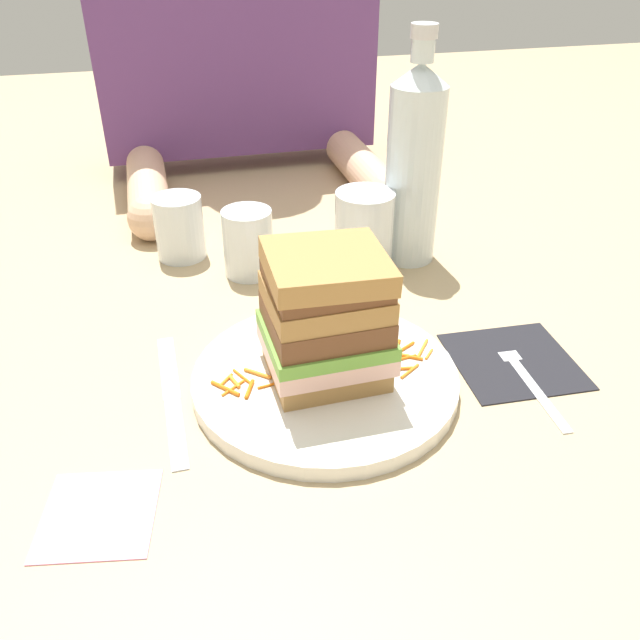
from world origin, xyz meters
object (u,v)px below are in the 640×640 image
at_px(water_bottle, 414,164).
at_px(diner_across, 235,8).
at_px(main_plate, 328,378).
at_px(knife, 172,399).
at_px(empty_tumbler_0, 248,243).
at_px(napkin_dark, 513,360).
at_px(juice_glass, 364,236).
at_px(sandwich, 328,317).
at_px(fork, 524,371).
at_px(empty_tumbler_1, 179,227).
at_px(napkin_pink, 99,514).

relative_size(water_bottle, diner_across, 0.51).
height_order(main_plate, knife, main_plate).
height_order(water_bottle, empty_tumbler_0, water_bottle).
relative_size(napkin_dark, empty_tumbler_0, 1.44).
distance_m(knife, juice_glass, 0.33).
relative_size(sandwich, napkin_dark, 1.08).
bearing_deg(juice_glass, fork, -71.33).
height_order(napkin_dark, knife, same).
bearing_deg(diner_across, napkin_dark, -75.42).
bearing_deg(napkin_dark, empty_tumbler_0, 131.78).
xyz_separation_m(napkin_dark, empty_tumbler_0, (-0.23, 0.26, 0.04)).
height_order(water_bottle, empty_tumbler_1, water_bottle).
bearing_deg(knife, empty_tumbler_1, 83.68).
bearing_deg(knife, sandwich, -5.54).
distance_m(napkin_pink, diner_across, 0.83).
bearing_deg(fork, empty_tumbler_0, 129.26).
distance_m(fork, napkin_pink, 0.41).
bearing_deg(empty_tumbler_1, juice_glass, -22.83).
bearing_deg(empty_tumbler_0, juice_glass, -9.58).
distance_m(sandwich, empty_tumbler_0, 0.25).
bearing_deg(diner_across, juice_glass, -78.83).
relative_size(sandwich, knife, 0.65).
bearing_deg(diner_across, napkin_pink, -106.96).
distance_m(sandwich, empty_tumbler_1, 0.34).
xyz_separation_m(sandwich, water_bottle, (0.17, 0.24, 0.05)).
xyz_separation_m(fork, water_bottle, (-0.02, 0.27, 0.12)).
height_order(main_plate, napkin_pink, main_plate).
relative_size(main_plate, napkin_dark, 2.11).
bearing_deg(juice_glass, sandwich, -115.61).
height_order(empty_tumbler_1, napkin_pink, empty_tumbler_1).
xyz_separation_m(sandwich, empty_tumbler_0, (-0.03, 0.25, -0.04)).
distance_m(juice_glass, empty_tumbler_1, 0.24).
xyz_separation_m(juice_glass, water_bottle, (0.07, 0.02, 0.08)).
bearing_deg(diner_across, empty_tumbler_1, -111.97).
height_order(knife, empty_tumbler_1, empty_tumbler_1).
xyz_separation_m(sandwich, empty_tumbler_1, (-0.11, 0.31, -0.04)).
distance_m(juice_glass, water_bottle, 0.11).
bearing_deg(main_plate, diner_across, 88.12).
height_order(main_plate, empty_tumbler_1, empty_tumbler_1).
relative_size(napkin_dark, fork, 0.72).
relative_size(napkin_dark, empty_tumbler_1, 1.47).
distance_m(fork, empty_tumbler_1, 0.46).
bearing_deg(empty_tumbler_0, fork, -50.74).
relative_size(knife, diner_across, 0.36).
bearing_deg(empty_tumbler_0, main_plate, -81.76).
bearing_deg(juice_glass, knife, -140.57).
height_order(napkin_dark, diner_across, diner_across).
relative_size(main_plate, sandwich, 1.96).
distance_m(sandwich, diner_across, 0.67).
xyz_separation_m(empty_tumbler_0, napkin_pink, (-0.17, -0.36, -0.04)).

